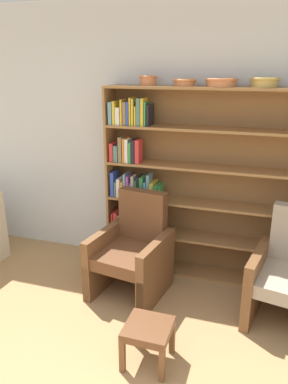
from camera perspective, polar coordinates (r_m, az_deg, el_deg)
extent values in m
cube|color=silver|center=(3.90, 6.39, 7.65)|extent=(12.00, 0.06, 2.75)
cube|color=olive|center=(4.03, -4.95, 2.09)|extent=(0.02, 0.30, 1.93)
cube|color=olive|center=(3.59, 12.08, 15.21)|extent=(2.23, 0.30, 0.02)
cube|color=olive|center=(4.15, 10.29, -12.06)|extent=(2.23, 0.30, 0.03)
cube|color=brown|center=(3.89, 11.38, 1.19)|extent=(2.23, 0.01, 1.93)
cube|color=#669EB2|center=(4.28, -4.33, -8.99)|extent=(0.03, 0.14, 0.21)
cube|color=#4C756B|center=(4.27, -3.86, -8.96)|extent=(0.02, 0.15, 0.22)
cube|color=#388C47|center=(4.26, -3.45, -8.69)|extent=(0.03, 0.17, 0.27)
cube|color=#4C756B|center=(4.25, -3.05, -8.75)|extent=(0.02, 0.17, 0.27)
cube|color=#4C756B|center=(4.24, -2.65, -8.82)|extent=(0.03, 0.18, 0.26)
cube|color=#669EB2|center=(4.22, -2.19, -8.86)|extent=(0.04, 0.16, 0.28)
cube|color=#669EB2|center=(4.20, -1.66, -9.11)|extent=(0.04, 0.14, 0.26)
cube|color=white|center=(4.20, -1.05, -9.57)|extent=(0.04, 0.13, 0.20)
cube|color=#669EB2|center=(4.18, -0.45, -9.23)|extent=(0.03, 0.16, 0.26)
cube|color=#B2A899|center=(4.19, -0.07, -9.51)|extent=(0.02, 0.17, 0.22)
cube|color=white|center=(4.18, 0.31, -9.53)|extent=(0.03, 0.17, 0.22)
cube|color=#4C756B|center=(4.17, 0.77, -9.92)|extent=(0.04, 0.15, 0.18)
cube|color=#7F6B4C|center=(4.13, 1.31, -9.53)|extent=(0.03, 0.14, 0.27)
cube|color=black|center=(4.16, 1.90, -10.05)|extent=(0.03, 0.16, 0.18)
cube|color=olive|center=(3.96, 10.62, -7.05)|extent=(2.23, 0.30, 0.03)
cube|color=red|center=(4.13, -4.49, -4.11)|extent=(0.02, 0.17, 0.18)
cube|color=red|center=(4.12, -3.99, -4.10)|extent=(0.04, 0.18, 0.19)
cube|color=#B2A899|center=(4.11, -3.36, -4.32)|extent=(0.04, 0.19, 0.16)
cube|color=black|center=(4.06, -2.87, -4.41)|extent=(0.04, 0.13, 0.19)
cube|color=#4C756B|center=(4.04, -2.35, -4.00)|extent=(0.03, 0.13, 0.26)
cube|color=#388C47|center=(4.04, -1.83, -4.15)|extent=(0.03, 0.15, 0.24)
cube|color=#7F6B4C|center=(4.04, -1.42, -4.59)|extent=(0.02, 0.15, 0.18)
cube|color=#388C47|center=(4.02, -0.92, -4.13)|extent=(0.04, 0.16, 0.26)
cube|color=olive|center=(3.82, 10.95, -1.94)|extent=(2.23, 0.30, 0.02)
cube|color=#334CB2|center=(3.98, -4.50, 1.40)|extent=(0.04, 0.17, 0.26)
cube|color=#4C756B|center=(3.98, -4.07, 0.64)|extent=(0.02, 0.15, 0.16)
cube|color=white|center=(3.95, -3.67, 0.78)|extent=(0.04, 0.14, 0.19)
cube|color=orange|center=(3.95, -3.11, 0.59)|extent=(0.03, 0.15, 0.17)
cube|color=#669EB2|center=(3.94, -2.64, 1.18)|extent=(0.02, 0.17, 0.25)
cube|color=#994C99|center=(3.93, -2.19, 1.01)|extent=(0.03, 0.18, 0.23)
cube|color=#994C99|center=(3.92, -1.86, 0.43)|extent=(0.02, 0.15, 0.17)
cube|color=#B2A899|center=(3.89, -1.55, 0.86)|extent=(0.03, 0.13, 0.24)
cube|color=#388C47|center=(3.89, -1.10, 0.50)|extent=(0.02, 0.12, 0.19)
cube|color=black|center=(3.89, -0.70, 0.83)|extent=(0.03, 0.16, 0.24)
cube|color=#388C47|center=(3.88, -0.15, 0.77)|extent=(0.04, 0.16, 0.23)
cube|color=#669EB2|center=(3.88, 0.40, 0.40)|extent=(0.02, 0.17, 0.19)
cube|color=#669EB2|center=(3.84, 0.80, 0.85)|extent=(0.03, 0.14, 0.26)
cube|color=gold|center=(3.87, 1.46, 0.35)|extent=(0.04, 0.20, 0.18)
cube|color=#388C47|center=(3.85, 2.05, 0.03)|extent=(0.04, 0.16, 0.16)
cube|color=#388C47|center=(3.84, 2.62, 0.02)|extent=(0.02, 0.17, 0.16)
cube|color=olive|center=(3.70, 11.31, 3.52)|extent=(2.23, 0.30, 0.02)
cube|color=red|center=(3.90, -4.59, 6.19)|extent=(0.04, 0.18, 0.19)
cube|color=#4C756B|center=(3.89, -3.91, 6.02)|extent=(0.04, 0.19, 0.17)
cube|color=#7F6B4C|center=(3.83, -3.42, 6.52)|extent=(0.04, 0.13, 0.26)
cube|color=orange|center=(3.84, -2.79, 6.48)|extent=(0.02, 0.17, 0.24)
cube|color=white|center=(3.81, -2.47, 6.35)|extent=(0.03, 0.12, 0.24)
cube|color=#388C47|center=(3.81, -1.96, 6.09)|extent=(0.03, 0.13, 0.21)
cube|color=black|center=(3.82, -1.31, 6.36)|extent=(0.04, 0.19, 0.24)
cube|color=red|center=(3.78, -0.82, 6.23)|extent=(0.04, 0.13, 0.24)
cube|color=olive|center=(3.63, 11.68, 9.28)|extent=(2.23, 0.30, 0.02)
cube|color=#669EB2|center=(3.84, -4.74, 11.94)|extent=(0.04, 0.19, 0.22)
cube|color=gold|center=(3.81, -4.27, 11.97)|extent=(0.03, 0.16, 0.23)
cube|color=white|center=(3.80, -3.72, 11.52)|extent=(0.04, 0.15, 0.17)
cube|color=gold|center=(3.77, -3.20, 12.06)|extent=(0.02, 0.14, 0.25)
cube|color=#7F6B4C|center=(3.77, -2.68, 11.89)|extent=(0.03, 0.15, 0.22)
cube|color=#334CB2|center=(3.75, -2.24, 11.90)|extent=(0.02, 0.14, 0.23)
cube|color=gold|center=(3.75, -1.84, 12.20)|extent=(0.02, 0.16, 0.27)
cube|color=gold|center=(3.74, -1.47, 12.12)|extent=(0.02, 0.15, 0.26)
cube|color=gold|center=(3.75, -0.96, 11.59)|extent=(0.02, 0.19, 0.19)
cube|color=#4C756B|center=(3.71, -0.64, 12.10)|extent=(0.04, 0.13, 0.26)
cube|color=gold|center=(3.71, -0.01, 12.10)|extent=(0.03, 0.15, 0.26)
cube|color=#388C47|center=(3.69, 0.39, 11.81)|extent=(0.02, 0.13, 0.23)
cube|color=black|center=(3.71, 0.94, 11.68)|extent=(0.02, 0.19, 0.21)
cylinder|color=#C67547|center=(3.73, 0.65, 16.59)|extent=(0.16, 0.16, 0.09)
torus|color=#C67547|center=(3.73, 0.65, 17.19)|extent=(0.18, 0.18, 0.02)
cylinder|color=#C67547|center=(3.64, 6.23, 16.22)|extent=(0.20, 0.20, 0.06)
torus|color=#C67547|center=(3.64, 6.24, 16.60)|extent=(0.22, 0.22, 0.02)
cylinder|color=#C67547|center=(3.59, 11.69, 16.00)|extent=(0.27, 0.27, 0.07)
torus|color=#C67547|center=(3.59, 11.72, 16.46)|extent=(0.29, 0.29, 0.02)
cylinder|color=tan|center=(3.56, 17.89, 15.57)|extent=(0.23, 0.23, 0.08)
torus|color=tan|center=(3.56, 17.94, 16.11)|extent=(0.26, 0.26, 0.02)
cube|color=brown|center=(3.38, -0.36, -16.10)|extent=(0.08, 0.08, 0.37)
cube|color=brown|center=(3.63, -8.63, -13.62)|extent=(0.08, 0.08, 0.37)
cube|color=brown|center=(3.85, 3.87, -11.45)|extent=(0.08, 0.08, 0.37)
cube|color=brown|center=(4.07, -3.64, -9.64)|extent=(0.08, 0.08, 0.37)
cube|color=brown|center=(3.61, -2.21, -9.68)|extent=(0.57, 0.71, 0.12)
cube|color=brown|center=(3.71, -0.18, -3.76)|extent=(0.49, 0.19, 0.54)
cube|color=brown|center=(3.55, 1.86, -11.97)|extent=(0.18, 0.68, 0.61)
cube|color=brown|center=(3.78, -5.97, -9.98)|extent=(0.18, 0.68, 0.61)
cube|color=brown|center=(3.35, 15.16, -17.23)|extent=(0.08, 0.08, 0.37)
cube|color=brown|center=(3.85, 17.48, -12.31)|extent=(0.08, 0.08, 0.37)
cube|color=brown|center=(3.53, 16.67, -12.98)|extent=(0.21, 0.68, 0.61)
cube|color=brown|center=(3.15, -1.27, -20.28)|extent=(0.04, 0.04, 0.26)
cube|color=brown|center=(3.08, 4.31, -21.29)|extent=(0.04, 0.04, 0.26)
cube|color=brown|center=(2.94, -3.32, -23.70)|extent=(0.04, 0.04, 0.26)
cube|color=brown|center=(2.87, 2.76, -24.93)|extent=(0.04, 0.04, 0.26)
cube|color=brown|center=(2.90, 0.63, -20.11)|extent=(0.34, 0.34, 0.06)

